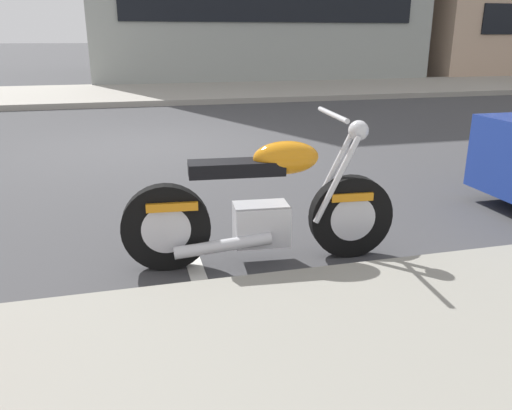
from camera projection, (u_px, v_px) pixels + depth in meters
name	position (u px, v px, depth m)	size (l,w,h in m)	color
ground_plane	(154.00, 147.00, 7.87)	(260.00, 260.00, 0.00)	#3D3D3F
sidewalk_far_curb	(495.00, 84.00, 17.45)	(120.00, 5.00, 0.14)	gray
parking_stall_stripe	(191.00, 256.00, 3.96)	(0.12, 2.20, 0.01)	silver
parked_motorcycle	(264.00, 208.00, 3.75)	(2.03, 0.62, 1.12)	black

